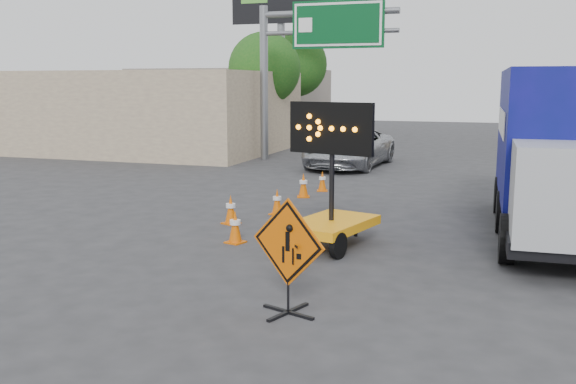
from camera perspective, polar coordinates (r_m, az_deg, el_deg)
The scene contains 16 objects.
ground at distance 10.61m, azimuth -3.89°, elevation -9.34°, with size 100.00×100.00×0.00m, color #2D2D30.
storefront_left_near at distance 34.32m, azimuth -12.78°, elevation 7.02°, with size 14.00×10.00×4.00m, color #C2B08C.
storefront_left_far at distance 47.21m, azimuth -4.88°, elevation 8.13°, with size 12.00×10.00×4.40m, color gray.
highway_gantry at distance 28.50m, azimuth 1.79°, elevation 12.93°, with size 6.18×0.38×6.90m.
billboard at distance 37.40m, azimuth -0.47°, elevation 15.67°, with size 6.10×0.54×9.85m.
tree_left_near at distance 33.44m, azimuth -2.11°, elevation 10.89°, with size 3.71×3.71×6.03m.
tree_left_far at distance 41.33m, azimuth 0.59°, elevation 11.27°, with size 4.10×4.10×6.66m.
construction_sign at distance 9.62m, azimuth 0.02°, elevation -5.49°, with size 1.27×0.92×1.78m.
arrow_board at distance 13.63m, azimuth 3.88°, elevation -2.08°, with size 1.90×2.41×3.07m.
pickup_truck at distance 26.82m, azimuth 5.50°, elevation 3.95°, with size 2.65×5.75×1.60m, color #ACAEB3.
box_truck at distance 15.64m, azimuth 22.93°, elevation 2.49°, with size 2.77×8.00×3.76m.
cone_a at distance 14.03m, azimuth -4.71°, elevation -3.08°, with size 0.46×0.46×0.73m.
cone_b at distance 15.93m, azimuth -5.11°, elevation -1.55°, with size 0.49×0.49×0.73m.
cone_c at distance 17.00m, azimuth -0.97°, elevation -0.86°, with size 0.41×0.41×0.69m.
cone_d at distance 19.59m, azimuth 1.38°, elevation 0.62°, with size 0.47×0.47×0.74m.
cone_e at distance 20.73m, azimuth 3.07°, elevation 1.00°, with size 0.41×0.41×0.66m.
Camera 1 is at (3.89, -9.25, 3.46)m, focal length 40.00 mm.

